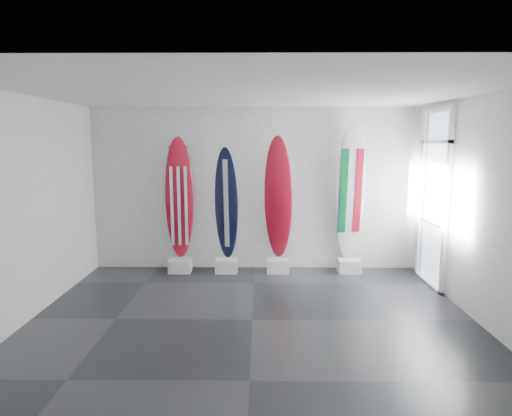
{
  "coord_description": "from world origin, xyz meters",
  "views": [
    {
      "loc": [
        0.1,
        -5.7,
        2.4
      ],
      "look_at": [
        0.04,
        1.4,
        1.32
      ],
      "focal_mm": 31.15,
      "sensor_mm": 36.0,
      "label": 1
    }
  ],
  "objects_px": {
    "surfboard_navy": "(226,204)",
    "surfboard_italy": "(350,191)",
    "surfboard_usa": "(179,198)",
    "surfboard_swiss": "(278,198)"
  },
  "relations": [
    {
      "from": "surfboard_usa",
      "to": "surfboard_italy",
      "type": "relative_size",
      "value": 0.89
    },
    {
      "from": "surfboard_italy",
      "to": "surfboard_navy",
      "type": "bearing_deg",
      "value": 173.14
    },
    {
      "from": "surfboard_usa",
      "to": "surfboard_swiss",
      "type": "height_order",
      "value": "surfboard_swiss"
    },
    {
      "from": "surfboard_navy",
      "to": "surfboard_swiss",
      "type": "relative_size",
      "value": 0.91
    },
    {
      "from": "surfboard_navy",
      "to": "surfboard_italy",
      "type": "height_order",
      "value": "surfboard_italy"
    },
    {
      "from": "surfboard_swiss",
      "to": "surfboard_usa",
      "type": "bearing_deg",
      "value": -167.26
    },
    {
      "from": "surfboard_usa",
      "to": "surfboard_swiss",
      "type": "bearing_deg",
      "value": -8.27
    },
    {
      "from": "surfboard_usa",
      "to": "surfboard_swiss",
      "type": "relative_size",
      "value": 0.99
    },
    {
      "from": "surfboard_usa",
      "to": "surfboard_italy",
      "type": "distance_m",
      "value": 3.11
    },
    {
      "from": "surfboard_swiss",
      "to": "surfboard_navy",
      "type": "bearing_deg",
      "value": -167.26
    }
  ]
}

